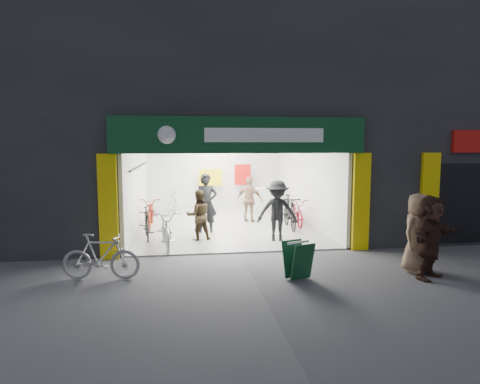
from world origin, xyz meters
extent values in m
plane|color=#56565B|center=(0.00, 0.00, 0.00)|extent=(60.00, 60.00, 0.00)
cube|color=#232326|center=(1.00, 5.00, 5.75)|extent=(16.00, 10.00, 4.50)
cube|color=#232326|center=(-5.50, 5.00, 1.75)|extent=(5.00, 10.00, 3.50)
cube|color=#232326|center=(6.00, 5.00, 1.75)|extent=(6.00, 10.00, 3.50)
cube|color=#9E9E99|center=(0.00, 4.00, 0.02)|extent=(6.00, 8.00, 0.04)
cube|color=silver|center=(0.00, 8.10, 1.60)|extent=(6.00, 0.20, 3.20)
cube|color=silver|center=(-2.95, 4.00, 1.60)|extent=(0.10, 8.00, 3.20)
cube|color=silver|center=(2.95, 4.00, 1.60)|extent=(0.10, 8.00, 3.20)
cube|color=white|center=(0.00, 4.00, 3.25)|extent=(6.00, 8.00, 0.10)
cube|color=black|center=(0.00, 0.10, 3.35)|extent=(6.00, 0.30, 0.30)
cube|color=#0D3B1D|center=(0.00, -0.12, 3.05)|extent=(6.40, 0.25, 0.90)
cube|color=white|center=(0.60, -0.26, 3.05)|extent=(3.00, 0.02, 0.35)
cube|color=yellow|center=(-3.25, -0.06, 1.30)|extent=(0.45, 0.12, 2.60)
cube|color=yellow|center=(3.25, -0.06, 1.30)|extent=(0.45, 0.12, 2.60)
cube|color=yellow|center=(5.20, -0.06, 1.50)|extent=(0.50, 0.12, 2.20)
cube|color=black|center=(6.50, -0.02, 1.20)|extent=(3.00, 0.06, 2.20)
cylinder|color=black|center=(-2.82, 3.40, 2.10)|extent=(0.06, 5.00, 0.06)
cube|color=silver|center=(1.80, 6.50, 0.50)|extent=(1.40, 0.60, 1.00)
cube|color=white|center=(0.00, 1.20, 3.18)|extent=(1.30, 0.35, 0.04)
cube|color=white|center=(0.00, 3.00, 3.18)|extent=(1.30, 0.35, 0.04)
cube|color=white|center=(0.00, 4.80, 3.18)|extent=(1.30, 0.35, 0.04)
cube|color=white|center=(0.00, 6.60, 3.18)|extent=(1.30, 0.35, 0.04)
imported|color=#B8B8BD|center=(-1.90, 0.89, 0.53)|extent=(0.92, 2.09, 1.06)
imported|color=black|center=(-2.50, 2.01, 0.48)|extent=(0.64, 1.63, 0.96)
imported|color=maroon|center=(-2.50, 3.94, 0.52)|extent=(0.70, 1.97, 1.03)
imported|color=#A6A6AA|center=(-1.80, 6.34, 0.50)|extent=(0.71, 1.71, 1.00)
imported|color=black|center=(2.09, 2.90, 0.57)|extent=(0.65, 1.93, 1.14)
imported|color=maroon|center=(2.50, 3.52, 0.49)|extent=(0.75, 1.89, 0.98)
imported|color=#B4B4B9|center=(2.43, 5.74, 0.54)|extent=(0.53, 1.79, 1.07)
imported|color=#A4A4A8|center=(-3.17, -1.69, 0.49)|extent=(1.68, 0.67, 0.98)
imported|color=black|center=(-0.69, 2.64, 0.95)|extent=(0.72, 0.49, 1.91)
imported|color=#3C2E1B|center=(-0.98, 1.63, 0.75)|extent=(0.81, 0.68, 1.50)
imported|color=black|center=(1.26, 1.16, 0.90)|extent=(1.26, 0.86, 1.79)
imported|color=#9C755B|center=(0.95, 4.25, 0.83)|extent=(1.05, 0.81, 1.66)
imported|color=#967557|center=(3.66, -2.11, 0.88)|extent=(1.03, 0.91, 1.76)
imported|color=#362018|center=(3.69, -2.58, 0.89)|extent=(1.66, 1.35, 1.78)
cube|color=#104023|center=(0.98, -2.41, 0.41)|extent=(0.54, 0.36, 0.77)
cube|color=#104023|center=(0.86, -2.10, 0.41)|extent=(0.54, 0.36, 0.77)
cube|color=white|center=(0.92, -2.26, 0.79)|extent=(0.51, 0.23, 0.05)
camera|label=1|loc=(-1.50, -10.73, 2.84)|focal=32.00mm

